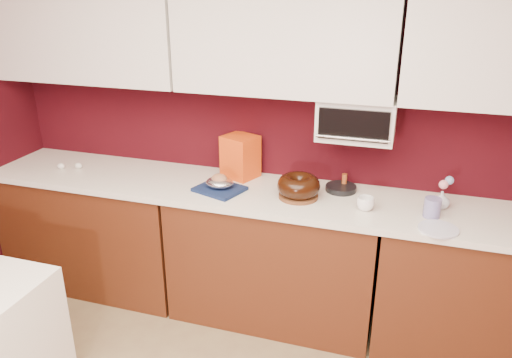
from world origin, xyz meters
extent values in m
cube|color=#39070E|center=(0.00, 2.25, 1.25)|extent=(4.00, 0.02, 2.50)
cube|color=#502310|center=(-1.33, 1.94, 0.43)|extent=(1.31, 0.58, 0.86)
cube|color=#502310|center=(0.00, 1.94, 0.43)|extent=(1.31, 0.58, 0.86)
cube|color=#502310|center=(1.33, 1.94, 0.43)|extent=(1.31, 0.58, 0.86)
cube|color=white|center=(0.00, 1.94, 0.88)|extent=(4.00, 0.62, 0.04)
cube|color=white|center=(-1.33, 2.08, 1.85)|extent=(1.31, 0.33, 0.70)
cube|color=white|center=(0.00, 2.08, 1.85)|extent=(1.31, 0.33, 0.70)
cube|color=white|center=(0.45, 2.10, 1.38)|extent=(0.45, 0.30, 0.25)
cube|color=black|center=(0.45, 1.94, 1.38)|extent=(0.40, 0.02, 0.18)
cylinder|color=silver|center=(0.45, 1.93, 1.30)|extent=(0.42, 0.02, 0.02)
cylinder|color=brown|center=(0.15, 1.91, 0.91)|extent=(0.31, 0.31, 0.02)
torus|color=black|center=(0.15, 1.91, 0.98)|extent=(0.31, 0.31, 0.11)
cube|color=#132149|center=(-0.35, 1.87, 0.91)|extent=(0.34, 0.31, 0.02)
ellipsoid|color=silver|center=(-0.35, 1.87, 0.96)|extent=(0.21, 0.19, 0.06)
ellipsoid|color=#AB714E|center=(-0.35, 1.87, 0.98)|extent=(0.13, 0.12, 0.07)
cube|color=red|center=(-0.30, 2.14, 1.04)|extent=(0.26, 0.25, 0.28)
cylinder|color=black|center=(0.39, 2.10, 0.92)|extent=(0.21, 0.21, 0.03)
imported|color=white|center=(0.56, 1.85, 0.95)|extent=(0.12, 0.12, 0.10)
cylinder|color=navy|center=(0.93, 1.88, 0.96)|extent=(0.11, 0.11, 0.11)
imported|color=silver|center=(0.98, 2.02, 0.96)|extent=(0.08, 0.08, 0.12)
sphere|color=pink|center=(0.98, 2.02, 1.05)|extent=(0.05, 0.05, 0.05)
sphere|color=#7B97C5|center=(1.01, 2.04, 1.07)|extent=(0.05, 0.05, 0.05)
cylinder|color=white|center=(0.96, 1.72, 0.91)|extent=(0.28, 0.28, 0.01)
cylinder|color=#91411A|center=(0.40, 2.15, 0.95)|extent=(0.04, 0.04, 0.10)
ellipsoid|color=silver|center=(-1.56, 1.90, 0.92)|extent=(0.06, 0.05, 0.04)
ellipsoid|color=silver|center=(-1.45, 1.94, 0.92)|extent=(0.06, 0.05, 0.04)
camera|label=1|loc=(0.74, -0.83, 2.14)|focal=35.00mm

